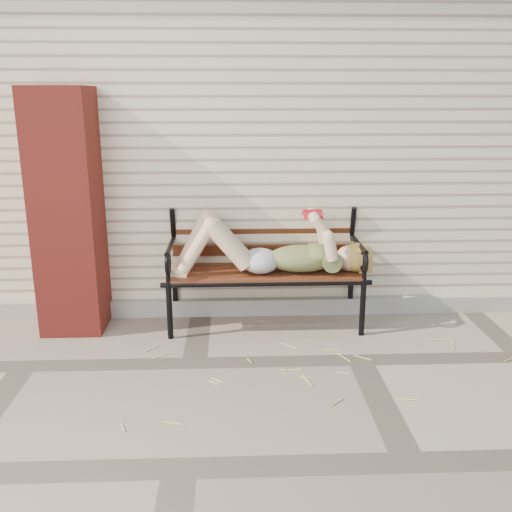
{
  "coord_description": "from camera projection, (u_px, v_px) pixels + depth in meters",
  "views": [
    {
      "loc": [
        -0.95,
        -3.89,
        1.93
      ],
      "look_at": [
        -0.77,
        0.46,
        0.7
      ],
      "focal_mm": 40.0,
      "sensor_mm": 36.0,
      "label": 1
    }
  ],
  "objects": [
    {
      "name": "reading_woman",
      "position": [
        267.0,
        249.0,
        4.74
      ],
      "size": [
        1.7,
        0.39,
        0.53
      ],
      "color": "#093A44",
      "rests_on": "ground"
    },
    {
      "name": "ground",
      "position": [
        360.0,
        360.0,
        4.31
      ],
      "size": [
        80.0,
        80.0,
        0.0
      ],
      "primitive_type": "plane",
      "color": "gray",
      "rests_on": "ground"
    },
    {
      "name": "foundation_strip",
      "position": [
        337.0,
        305.0,
        5.22
      ],
      "size": [
        8.0,
        0.1,
        0.15
      ],
      "primitive_type": "cube",
      "color": "#9D968D",
      "rests_on": "ground"
    },
    {
      "name": "house_wall",
      "position": [
        312.0,
        133.0,
        6.78
      ],
      "size": [
        8.0,
        4.0,
        3.0
      ],
      "primitive_type": "cube",
      "color": "beige",
      "rests_on": "ground"
    },
    {
      "name": "garden_bench",
      "position": [
        264.0,
        250.0,
        4.89
      ],
      "size": [
        1.8,
        0.72,
        1.16
      ],
      "color": "black",
      "rests_on": "ground"
    },
    {
      "name": "straw_scatter",
      "position": [
        382.0,
        383.0,
        3.95
      ],
      "size": [
        2.86,
        1.59,
        0.01
      ],
      "color": "#DECC6C",
      "rests_on": "ground"
    },
    {
      "name": "brick_pillar",
      "position": [
        68.0,
        213.0,
        4.66
      ],
      "size": [
        0.5,
        0.5,
        2.0
      ],
      "primitive_type": "cube",
      "color": "maroon",
      "rests_on": "ground"
    }
  ]
}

